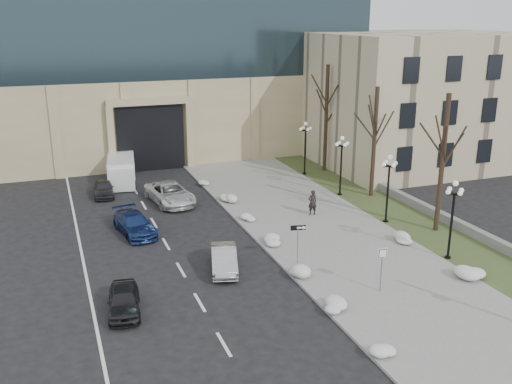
% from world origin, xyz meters
% --- Properties ---
extents(ground, '(160.00, 160.00, 0.00)m').
position_xyz_m(ground, '(0.00, 0.00, 0.00)').
color(ground, black).
rests_on(ground, ground).
extents(sidewalk, '(9.00, 40.00, 0.12)m').
position_xyz_m(sidewalk, '(3.50, 14.00, 0.06)').
color(sidewalk, gray).
rests_on(sidewalk, ground).
extents(curb, '(0.30, 40.00, 0.14)m').
position_xyz_m(curb, '(-1.00, 14.00, 0.07)').
color(curb, gray).
rests_on(curb, ground).
extents(grass_strip, '(4.00, 40.00, 0.10)m').
position_xyz_m(grass_strip, '(10.00, 14.00, 0.05)').
color(grass_strip, '#364924').
rests_on(grass_strip, ground).
extents(stone_wall, '(0.50, 30.00, 0.70)m').
position_xyz_m(stone_wall, '(12.00, 16.00, 0.35)').
color(stone_wall, gray).
rests_on(stone_wall, ground).
extents(classical_building, '(22.00, 18.12, 12.00)m').
position_xyz_m(classical_building, '(22.00, 27.98, 6.00)').
color(classical_building, '#BCAE8D').
rests_on(classical_building, ground).
extents(car_a, '(1.95, 3.83, 1.25)m').
position_xyz_m(car_a, '(-10.09, 6.34, 0.62)').
color(car_a, black).
rests_on(car_a, ground).
extents(car_b, '(2.33, 4.16, 1.30)m').
position_xyz_m(car_b, '(-4.24, 9.16, 0.65)').
color(car_b, '#9D9EA4').
rests_on(car_b, ground).
extents(car_c, '(2.60, 4.86, 1.34)m').
position_xyz_m(car_c, '(-8.00, 16.44, 0.67)').
color(car_c, navy).
rests_on(car_c, ground).
extents(car_d, '(3.31, 5.82, 1.53)m').
position_xyz_m(car_d, '(-4.52, 21.87, 0.77)').
color(car_d, silver).
rests_on(car_d, ground).
extents(car_e, '(1.86, 3.87, 1.27)m').
position_xyz_m(car_e, '(-8.98, 25.45, 0.64)').
color(car_e, '#2E2E33').
rests_on(car_e, ground).
extents(pedestrian, '(0.66, 0.44, 1.79)m').
position_xyz_m(pedestrian, '(4.21, 15.50, 1.02)').
color(pedestrian, black).
rests_on(pedestrian, sidewalk).
extents(box_truck, '(2.97, 6.53, 2.00)m').
position_xyz_m(box_truck, '(-7.15, 28.83, 0.97)').
color(box_truck, silver).
rests_on(box_truck, ground).
extents(one_way_sign, '(0.89, 0.35, 2.40)m').
position_xyz_m(one_way_sign, '(-0.03, 8.30, 1.98)').
color(one_way_sign, slate).
rests_on(one_way_sign, ground).
extents(keep_sign, '(0.53, 0.08, 2.46)m').
position_xyz_m(keep_sign, '(2.36, 3.76, 1.81)').
color(keep_sign, slate).
rests_on(keep_sign, ground).
extents(snow_clump_a, '(1.10, 1.60, 0.36)m').
position_xyz_m(snow_clump_a, '(-0.65, -1.54, 0.30)').
color(snow_clump_a, white).
rests_on(snow_clump_a, sidewalk).
extents(snow_clump_b, '(1.10, 1.60, 0.36)m').
position_xyz_m(snow_clump_b, '(-0.63, 2.67, 0.30)').
color(snow_clump_b, white).
rests_on(snow_clump_b, sidewalk).
extents(snow_clump_c, '(1.10, 1.60, 0.36)m').
position_xyz_m(snow_clump_c, '(-0.84, 6.72, 0.30)').
color(snow_clump_c, white).
rests_on(snow_clump_c, sidewalk).
extents(snow_clump_d, '(1.10, 1.60, 0.36)m').
position_xyz_m(snow_clump_d, '(-0.72, 11.47, 0.30)').
color(snow_clump_d, white).
rests_on(snow_clump_d, sidewalk).
extents(snow_clump_e, '(1.10, 1.60, 0.36)m').
position_xyz_m(snow_clump_e, '(-0.32, 16.04, 0.30)').
color(snow_clump_e, white).
rests_on(snow_clump_e, sidewalk).
extents(snow_clump_f, '(1.10, 1.60, 0.36)m').
position_xyz_m(snow_clump_f, '(-0.62, 20.32, 0.30)').
color(snow_clump_f, white).
rests_on(snow_clump_f, sidewalk).
extents(snow_clump_g, '(1.10, 1.60, 0.36)m').
position_xyz_m(snow_clump_g, '(-0.85, 25.46, 0.30)').
color(snow_clump_g, white).
rests_on(snow_clump_g, sidewalk).
extents(snow_clump_h, '(1.10, 1.60, 0.36)m').
position_xyz_m(snow_clump_h, '(7.70, 3.30, 0.30)').
color(snow_clump_h, white).
rests_on(snow_clump_h, sidewalk).
extents(snow_clump_i, '(1.10, 1.60, 0.36)m').
position_xyz_m(snow_clump_i, '(7.44, 8.67, 0.30)').
color(snow_clump_i, white).
rests_on(snow_clump_i, sidewalk).
extents(lamppost_a, '(1.18, 1.18, 4.76)m').
position_xyz_m(lamppost_a, '(8.30, 6.00, 3.07)').
color(lamppost_a, black).
rests_on(lamppost_a, ground).
extents(lamppost_b, '(1.18, 1.18, 4.76)m').
position_xyz_m(lamppost_b, '(8.30, 12.50, 3.07)').
color(lamppost_b, black).
rests_on(lamppost_b, ground).
extents(lamppost_c, '(1.18, 1.18, 4.76)m').
position_xyz_m(lamppost_c, '(8.30, 19.00, 3.07)').
color(lamppost_c, black).
rests_on(lamppost_c, ground).
extents(lamppost_d, '(1.18, 1.18, 4.76)m').
position_xyz_m(lamppost_d, '(8.30, 25.50, 3.07)').
color(lamppost_d, black).
rests_on(lamppost_d, ground).
extents(tree_near, '(3.20, 3.20, 9.00)m').
position_xyz_m(tree_near, '(10.50, 10.00, 5.83)').
color(tree_near, black).
rests_on(tree_near, ground).
extents(tree_mid, '(3.20, 3.20, 8.50)m').
position_xyz_m(tree_mid, '(10.50, 18.00, 5.50)').
color(tree_mid, black).
rests_on(tree_mid, ground).
extents(tree_far, '(3.20, 3.20, 9.50)m').
position_xyz_m(tree_far, '(10.50, 26.00, 6.15)').
color(tree_far, black).
rests_on(tree_far, ground).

